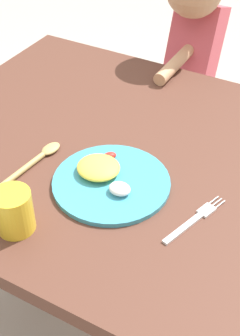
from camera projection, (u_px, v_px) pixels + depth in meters
ground_plane at (108, 308)px, 1.74m from camera, size 8.00×8.00×0.00m
dining_table at (105, 169)px, 1.32m from camera, size 1.02×0.93×0.74m
plate at (109, 179)px, 1.14m from camera, size 0.28×0.28×0.04m
fork at (194, 220)px, 1.05m from camera, size 0.07×0.19×0.01m
spoon at (34, 161)px, 1.19m from camera, size 0.05×0.23×0.01m
drinking_cup at (14, 211)px, 1.00m from camera, size 0.08×0.08×0.10m
person at (192, 84)px, 1.76m from camera, size 0.18×0.41×1.06m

